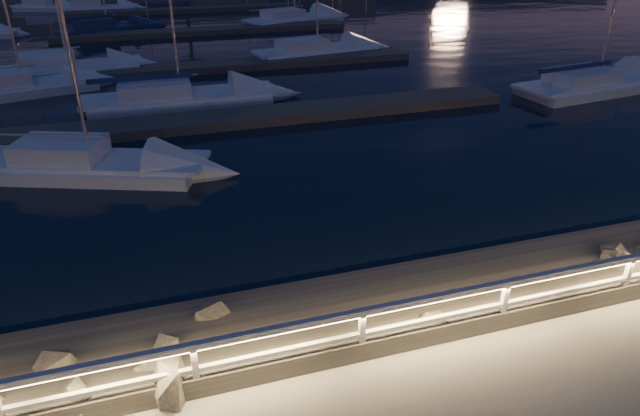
{
  "coord_description": "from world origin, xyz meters",
  "views": [
    {
      "loc": [
        -5.22,
        -7.61,
        7.27
      ],
      "look_at": [
        -1.52,
        4.0,
        1.08
      ],
      "focal_mm": 32.0,
      "sensor_mm": 36.0,
      "label": 1
    }
  ],
  "objects_px": {
    "sailboat_c": "(176,97)",
    "sailboat_e": "(20,86)",
    "sailboat_a": "(64,67)",
    "sailboat_n": "(95,7)",
    "sailboat_l": "(292,18)",
    "guard_rail": "(457,303)",
    "sailboat_g": "(314,50)",
    "sailboat_j": "(105,29)",
    "sailboat_d": "(594,83)",
    "sailboat_b": "(85,162)",
    "sailboat_m": "(45,6)"
  },
  "relations": [
    {
      "from": "sailboat_g",
      "to": "sailboat_m",
      "type": "height_order",
      "value": "sailboat_g"
    },
    {
      "from": "sailboat_a",
      "to": "sailboat_e",
      "type": "relative_size",
      "value": 1.1
    },
    {
      "from": "guard_rail",
      "to": "sailboat_l",
      "type": "xyz_separation_m",
      "value": [
        7.73,
        40.5,
        -0.94
      ]
    },
    {
      "from": "sailboat_a",
      "to": "sailboat_d",
      "type": "height_order",
      "value": "sailboat_d"
    },
    {
      "from": "sailboat_c",
      "to": "sailboat_e",
      "type": "xyz_separation_m",
      "value": [
        -7.22,
        4.32,
        -0.01
      ]
    },
    {
      "from": "sailboat_j",
      "to": "sailboat_l",
      "type": "bearing_deg",
      "value": -20.55
    },
    {
      "from": "sailboat_a",
      "to": "sailboat_b",
      "type": "height_order",
      "value": "sailboat_a"
    },
    {
      "from": "sailboat_j",
      "to": "sailboat_l",
      "type": "distance_m",
      "value": 14.86
    },
    {
      "from": "sailboat_d",
      "to": "sailboat_j",
      "type": "xyz_separation_m",
      "value": [
        -23.92,
        24.52,
        -0.01
      ]
    },
    {
      "from": "guard_rail",
      "to": "sailboat_n",
      "type": "relative_size",
      "value": 3.56
    },
    {
      "from": "sailboat_a",
      "to": "sailboat_m",
      "type": "xyz_separation_m",
      "value": [
        -3.82,
        27.96,
        -0.07
      ]
    },
    {
      "from": "guard_rail",
      "to": "sailboat_m",
      "type": "relative_size",
      "value": 4.08
    },
    {
      "from": "sailboat_l",
      "to": "guard_rail",
      "type": "bearing_deg",
      "value": -119.42
    },
    {
      "from": "sailboat_d",
      "to": "sailboat_m",
      "type": "xyz_separation_m",
      "value": [
        -29.69,
        39.59,
        -0.04
      ]
    },
    {
      "from": "sailboat_g",
      "to": "sailboat_n",
      "type": "height_order",
      "value": "sailboat_g"
    },
    {
      "from": "sailboat_a",
      "to": "sailboat_n",
      "type": "height_order",
      "value": "sailboat_a"
    },
    {
      "from": "sailboat_d",
      "to": "guard_rail",
      "type": "bearing_deg",
      "value": -144.51
    },
    {
      "from": "sailboat_b",
      "to": "sailboat_e",
      "type": "height_order",
      "value": "sailboat_b"
    },
    {
      "from": "sailboat_c",
      "to": "sailboat_l",
      "type": "height_order",
      "value": "sailboat_l"
    },
    {
      "from": "sailboat_e",
      "to": "sailboat_g",
      "type": "xyz_separation_m",
      "value": [
        16.55,
        3.97,
        -0.01
      ]
    },
    {
      "from": "sailboat_m",
      "to": "sailboat_n",
      "type": "xyz_separation_m",
      "value": [
        4.61,
        -2.45,
        0.02
      ]
    },
    {
      "from": "sailboat_d",
      "to": "sailboat_e",
      "type": "xyz_separation_m",
      "value": [
        -27.7,
        8.08,
        0.0
      ]
    },
    {
      "from": "sailboat_c",
      "to": "sailboat_d",
      "type": "bearing_deg",
      "value": -9.8
    },
    {
      "from": "sailboat_d",
      "to": "sailboat_m",
      "type": "distance_m",
      "value": 49.49
    },
    {
      "from": "sailboat_g",
      "to": "sailboat_j",
      "type": "distance_m",
      "value": 17.85
    },
    {
      "from": "sailboat_b",
      "to": "sailboat_n",
      "type": "xyz_separation_m",
      "value": [
        -0.94,
        40.54,
        -0.02
      ]
    },
    {
      "from": "sailboat_c",
      "to": "sailboat_l",
      "type": "xyz_separation_m",
      "value": [
        11.41,
        21.27,
        -0.02
      ]
    },
    {
      "from": "sailboat_c",
      "to": "guard_rail",
      "type": "bearing_deg",
      "value": -78.57
    },
    {
      "from": "sailboat_c",
      "to": "sailboat_e",
      "type": "distance_m",
      "value": 8.41
    },
    {
      "from": "sailboat_c",
      "to": "sailboat_m",
      "type": "xyz_separation_m",
      "value": [
        -9.21,
        35.84,
        -0.05
      ]
    },
    {
      "from": "sailboat_l",
      "to": "sailboat_e",
      "type": "bearing_deg",
      "value": -156.32
    },
    {
      "from": "sailboat_j",
      "to": "sailboat_m",
      "type": "relative_size",
      "value": 1.19
    },
    {
      "from": "guard_rail",
      "to": "sailboat_l",
      "type": "relative_size",
      "value": 2.9
    },
    {
      "from": "sailboat_n",
      "to": "sailboat_c",
      "type": "bearing_deg",
      "value": -79.18
    },
    {
      "from": "guard_rail",
      "to": "sailboat_j",
      "type": "distance_m",
      "value": 40.63
    },
    {
      "from": "sailboat_b",
      "to": "sailboat_c",
      "type": "relative_size",
      "value": 0.89
    },
    {
      "from": "sailboat_b",
      "to": "sailboat_g",
      "type": "distance_m",
      "value": 20.18
    },
    {
      "from": "sailboat_e",
      "to": "sailboat_a",
      "type": "bearing_deg",
      "value": 48.01
    },
    {
      "from": "sailboat_n",
      "to": "sailboat_e",
      "type": "bearing_deg",
      "value": -92.16
    },
    {
      "from": "guard_rail",
      "to": "sailboat_c",
      "type": "bearing_deg",
      "value": 100.85
    },
    {
      "from": "guard_rail",
      "to": "sailboat_n",
      "type": "bearing_deg",
      "value": 98.94
    },
    {
      "from": "sailboat_a",
      "to": "sailboat_n",
      "type": "relative_size",
      "value": 1.1
    },
    {
      "from": "sailboat_l",
      "to": "sailboat_m",
      "type": "distance_m",
      "value": 25.24
    },
    {
      "from": "sailboat_m",
      "to": "sailboat_n",
      "type": "relative_size",
      "value": 0.87
    },
    {
      "from": "sailboat_d",
      "to": "sailboat_j",
      "type": "relative_size",
      "value": 1.21
    },
    {
      "from": "sailboat_d",
      "to": "sailboat_e",
      "type": "bearing_deg",
      "value": 156.58
    },
    {
      "from": "sailboat_b",
      "to": "sailboat_a",
      "type": "bearing_deg",
      "value": 117.84
    },
    {
      "from": "sailboat_g",
      "to": "sailboat_n",
      "type": "distance_m",
      "value": 28.7
    },
    {
      "from": "sailboat_c",
      "to": "sailboat_d",
      "type": "relative_size",
      "value": 0.97
    },
    {
      "from": "sailboat_j",
      "to": "sailboat_g",
      "type": "bearing_deg",
      "value": -66.83
    }
  ]
}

